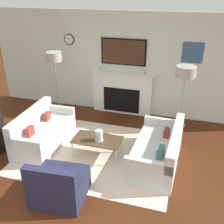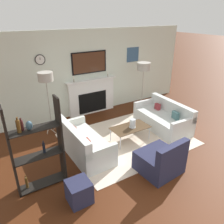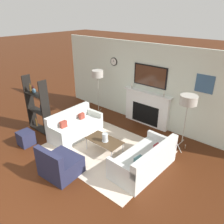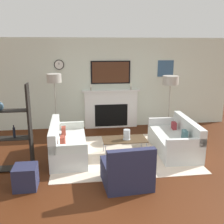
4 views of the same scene
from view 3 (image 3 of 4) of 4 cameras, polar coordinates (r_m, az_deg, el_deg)
The scene contains 12 objects.
ground_plane at distance 5.16m, azimuth -22.85°, elevation -21.87°, with size 60.00×60.00×0.00m, color #461F0D.
fireplace_wall at distance 7.30m, azimuth 9.76°, elevation 5.74°, with size 7.52×0.28×2.70m.
area_rug at distance 6.28m, azimuth -1.69°, elevation -9.88°, with size 3.18×2.51×0.01m.
couch_left at distance 6.94m, azimuth -9.68°, elevation -3.88°, with size 0.81×1.70×0.80m.
couch_right at distance 5.50m, azimuth 8.50°, elevation -12.49°, with size 0.93×1.76×0.78m.
armchair at distance 5.47m, azimuth -13.48°, elevation -13.31°, with size 0.90×0.85×0.81m.
coffee_table at distance 6.02m, azimuth -2.02°, elevation -7.54°, with size 1.01×0.55×0.39m.
hurricane_candle at distance 5.90m, azimuth -1.83°, elevation -6.76°, with size 0.18×0.18×0.23m.
floor_lamp_left at distance 7.54m, azimuth -3.79°, elevation 9.71°, with size 0.39×0.39×1.76m.
floor_lamp_right at distance 5.91m, azimuth 19.35°, elevation 2.81°, with size 0.45×0.45×1.66m.
shelf_unit at distance 7.29m, azimuth -18.93°, elevation 1.60°, with size 0.93×0.28×1.77m.
ottoman at distance 6.89m, azimuth -21.57°, elevation -6.37°, with size 0.40×0.40×0.42m.
Camera 3 is at (3.47, -1.20, 3.63)m, focal length 35.00 mm.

